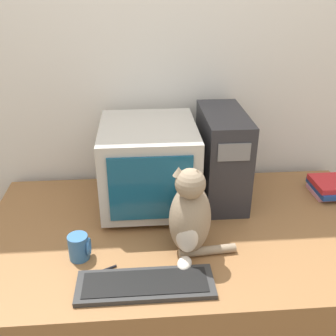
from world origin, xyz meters
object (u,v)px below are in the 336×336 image
(book_stack, at_px, (328,187))
(computer_tower, at_px, (222,156))
(cat, at_px, (191,217))
(mug, at_px, (80,247))
(keyboard, at_px, (146,284))
(pen, at_px, (97,273))
(crt_monitor, at_px, (149,165))

(book_stack, bearing_deg, computer_tower, 177.41)
(cat, relative_size, mug, 3.68)
(keyboard, bearing_deg, computer_tower, 57.60)
(keyboard, distance_m, cat, 0.29)
(computer_tower, distance_m, book_stack, 0.55)
(pen, distance_m, mug, 0.12)
(pen, bearing_deg, keyboard, -24.77)
(book_stack, xyz_separation_m, pen, (-1.06, -0.48, -0.03))
(crt_monitor, bearing_deg, pen, -113.59)
(keyboard, bearing_deg, cat, 46.13)
(mug, bearing_deg, computer_tower, 34.10)
(keyboard, relative_size, pen, 3.48)
(computer_tower, xyz_separation_m, pen, (-0.54, -0.50, -0.20))
(keyboard, bearing_deg, book_stack, 32.10)
(crt_monitor, distance_m, mug, 0.48)
(keyboard, relative_size, cat, 1.29)
(crt_monitor, distance_m, keyboard, 0.57)
(keyboard, height_order, book_stack, book_stack)
(computer_tower, relative_size, cat, 1.14)
(mug, bearing_deg, keyboard, -35.55)
(crt_monitor, relative_size, cat, 1.26)
(crt_monitor, xyz_separation_m, pen, (-0.20, -0.46, -0.19))
(crt_monitor, relative_size, mug, 4.64)
(computer_tower, distance_m, pen, 0.76)
(keyboard, distance_m, mug, 0.30)
(computer_tower, relative_size, book_stack, 2.07)
(book_stack, height_order, mug, mug)
(computer_tower, distance_m, keyboard, 0.72)
(computer_tower, bearing_deg, cat, -115.89)
(crt_monitor, bearing_deg, book_stack, 1.11)
(crt_monitor, xyz_separation_m, computer_tower, (0.33, 0.04, 0.01))
(keyboard, bearing_deg, pen, 155.23)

